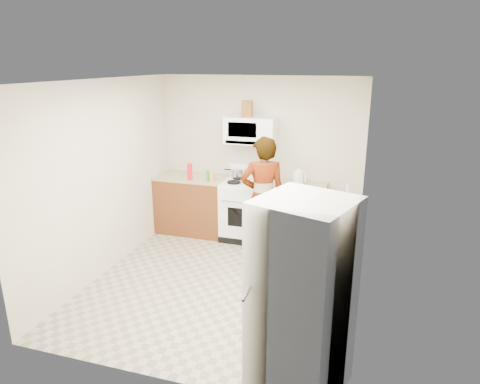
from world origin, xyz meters
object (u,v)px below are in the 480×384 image
at_px(person, 263,198).
at_px(saucepan, 238,173).
at_px(microwave, 251,130).
at_px(gas_range, 248,209).
at_px(fridge, 302,298).
at_px(kettle, 298,178).

bearing_deg(person, saucepan, -73.17).
bearing_deg(microwave, gas_range, -90.00).
xyz_separation_m(microwave, person, (0.37, -0.66, -0.83)).
distance_m(gas_range, saucepan, 0.60).
bearing_deg(fridge, gas_range, 132.85).
relative_size(microwave, person, 0.44).
xyz_separation_m(person, saucepan, (-0.59, 0.71, 0.14)).
distance_m(microwave, kettle, 1.01).
distance_m(person, fridge, 2.63).
bearing_deg(fridge, microwave, 131.98).
height_order(fridge, saucepan, fridge).
relative_size(kettle, saucepan, 0.93).
xyz_separation_m(microwave, saucepan, (-0.22, 0.05, -0.69)).
relative_size(person, saucepan, 8.35).
bearing_deg(microwave, fridge, -67.11).
bearing_deg(gas_range, kettle, 6.18).
height_order(gas_range, kettle, gas_range).
xyz_separation_m(kettle, saucepan, (-0.98, 0.09, -0.02)).
height_order(gas_range, saucepan, gas_range).
relative_size(microwave, fridge, 0.45).
relative_size(person, kettle, 9.03).
height_order(person, kettle, person).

